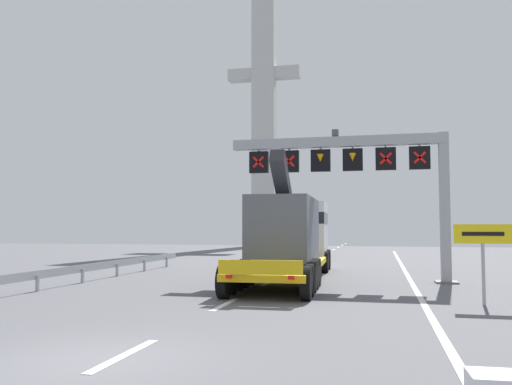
{
  "coord_description": "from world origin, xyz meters",
  "views": [
    {
      "loc": [
        4.93,
        -8.6,
        2.36
      ],
      "look_at": [
        -0.14,
        13.18,
        3.79
      ],
      "focal_mm": 37.32,
      "sensor_mm": 36.0,
      "label": 1
    }
  ],
  "objects_px": {
    "overhead_lane_gantry": "(363,165)",
    "heavy_haul_truck_yellow": "(292,234)",
    "bridge_pylon_distant": "(264,104)",
    "exit_sign_yellow": "(483,243)"
  },
  "relations": [
    {
      "from": "heavy_haul_truck_yellow",
      "to": "bridge_pylon_distant",
      "type": "height_order",
      "value": "bridge_pylon_distant"
    },
    {
      "from": "overhead_lane_gantry",
      "to": "bridge_pylon_distant",
      "type": "distance_m",
      "value": 43.76
    },
    {
      "from": "bridge_pylon_distant",
      "to": "overhead_lane_gantry",
      "type": "bearing_deg",
      "value": -71.9
    },
    {
      "from": "overhead_lane_gantry",
      "to": "bridge_pylon_distant",
      "type": "xyz_separation_m",
      "value": [
        -13.03,
        39.88,
        12.45
      ]
    },
    {
      "from": "overhead_lane_gantry",
      "to": "heavy_haul_truck_yellow",
      "type": "relative_size",
      "value": 0.68
    },
    {
      "from": "exit_sign_yellow",
      "to": "bridge_pylon_distant",
      "type": "relative_size",
      "value": 0.07
    },
    {
      "from": "overhead_lane_gantry",
      "to": "exit_sign_yellow",
      "type": "distance_m",
      "value": 8.02
    },
    {
      "from": "exit_sign_yellow",
      "to": "bridge_pylon_distant",
      "type": "xyz_separation_m",
      "value": [
        -16.73,
        46.24,
        15.64
      ]
    },
    {
      "from": "bridge_pylon_distant",
      "to": "heavy_haul_truck_yellow",
      "type": "bearing_deg",
      "value": -75.98
    },
    {
      "from": "overhead_lane_gantry",
      "to": "heavy_haul_truck_yellow",
      "type": "bearing_deg",
      "value": 166.93
    }
  ]
}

